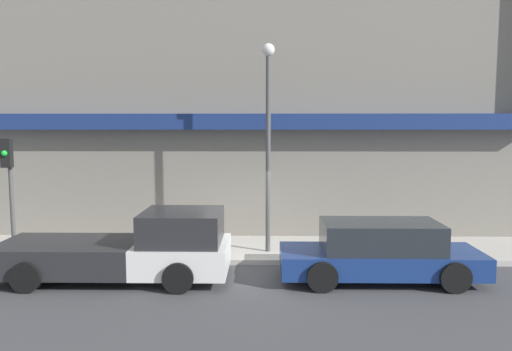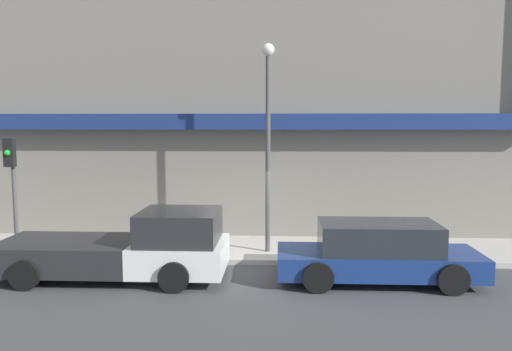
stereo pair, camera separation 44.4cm
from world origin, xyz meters
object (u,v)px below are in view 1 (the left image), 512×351
at_px(traffic_light, 9,175).
at_px(fire_hydrant, 168,243).
at_px(street_lamp, 268,125).
at_px(pickup_truck, 131,249).
at_px(parked_car, 380,252).

bearing_deg(traffic_light, fire_hydrant, 3.43).
distance_m(fire_hydrant, street_lamp, 4.42).
bearing_deg(fire_hydrant, street_lamp, 7.15).
relative_size(pickup_truck, street_lamp, 0.95).
height_order(parked_car, street_lamp, street_lamp).
distance_m(parked_car, street_lamp, 4.71).
bearing_deg(pickup_truck, parked_car, 0.57).
xyz_separation_m(pickup_truck, traffic_light, (-3.79, 1.61, 1.67)).
xyz_separation_m(parked_car, traffic_light, (-9.94, 1.61, 1.71)).
bearing_deg(traffic_light, street_lamp, 4.91).
bearing_deg(fire_hydrant, parked_car, -18.53).
height_order(fire_hydrant, street_lamp, street_lamp).
bearing_deg(pickup_truck, street_lamp, 33.76).
height_order(pickup_truck, street_lamp, street_lamp).
relative_size(pickup_truck, traffic_light, 1.71).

